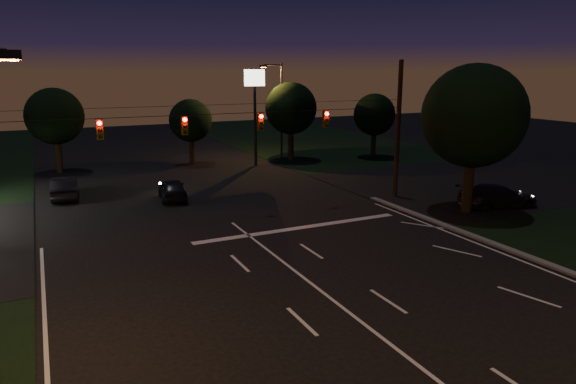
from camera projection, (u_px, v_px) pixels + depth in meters
ground at (380, 336)px, 16.49m from camera, size 140.00×140.00×0.00m
cross_street_right at (472, 183)px, 38.98m from camera, size 20.00×16.00×0.02m
stop_bar at (300, 228)px, 27.83m from camera, size 12.00×0.50×0.01m
utility_pole_right at (395, 197)px, 34.71m from camera, size 0.30×0.30×9.00m
signal_span at (224, 123)px, 28.32m from camera, size 24.00×0.40×1.56m
pole_sign_right at (255, 95)px, 44.71m from camera, size 1.80×0.30×8.40m
street_light_right_far at (279, 104)px, 48.06m from camera, size 2.20×0.35×9.00m
tree_right_near at (472, 117)px, 29.81m from camera, size 6.00×6.00×8.76m
tree_far_b at (55, 117)px, 41.93m from camera, size 4.60×4.60×6.98m
tree_far_c at (190, 121)px, 45.86m from camera, size 3.80×3.80×5.86m
tree_far_d at (290, 109)px, 47.73m from camera, size 4.80×4.80×7.30m
tree_far_e at (374, 115)px, 49.51m from camera, size 4.00×4.00×6.18m
car_oncoming_a at (172, 189)px, 33.84m from camera, size 2.10×4.21×1.38m
car_oncoming_b at (64, 188)px, 34.09m from camera, size 1.89×4.56×1.47m
car_cross at (498, 196)px, 31.89m from camera, size 5.29×3.12×1.44m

